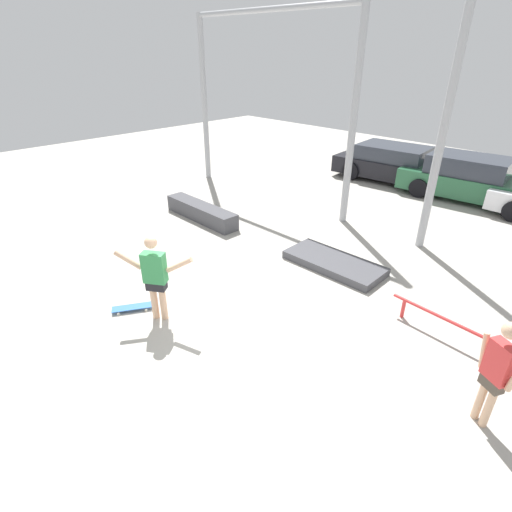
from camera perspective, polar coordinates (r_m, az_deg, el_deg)
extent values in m
plane|color=#B2ADA3|center=(7.68, -5.14, -9.18)|extent=(36.00, 36.00, 0.00)
cylinder|color=#DBAD89|center=(7.75, -14.35, -6.04)|extent=(0.13, 0.13, 0.80)
cylinder|color=#DBAD89|center=(7.68, -13.15, -6.21)|extent=(0.13, 0.13, 0.80)
cube|color=black|center=(7.54, -14.03, -4.02)|extent=(0.40, 0.36, 0.18)
cube|color=#338C4C|center=(7.36, -14.35, -1.64)|extent=(0.46, 0.40, 0.58)
sphere|color=#DBAD89|center=(7.13, -14.81, 1.90)|extent=(0.22, 0.22, 0.22)
cylinder|color=#DBAD89|center=(7.52, -17.82, -0.54)|extent=(0.48, 0.37, 0.35)
cylinder|color=#DBAD89|center=(7.12, -10.89, -1.25)|extent=(0.48, 0.37, 0.35)
cube|color=#2D66B2|center=(8.26, -17.29, -6.98)|extent=(0.57, 0.77, 0.01)
cylinder|color=silver|center=(8.35, -15.46, -6.61)|extent=(0.05, 0.06, 0.05)
cylinder|color=silver|center=(8.17, -15.44, -7.44)|extent=(0.05, 0.06, 0.05)
cylinder|color=silver|center=(8.39, -19.01, -6.99)|extent=(0.05, 0.06, 0.05)
cylinder|color=silver|center=(8.22, -19.07, -7.83)|extent=(0.05, 0.06, 0.05)
cube|color=#47474C|center=(12.06, -7.83, 6.25)|extent=(2.78, 0.57, 0.47)
cube|color=#47474C|center=(9.55, 11.08, -0.98)|extent=(2.34, 1.07, 0.19)
cylinder|color=red|center=(7.71, 27.02, -8.86)|extent=(2.50, 0.25, 0.06)
cylinder|color=red|center=(8.13, 20.28, -7.04)|extent=(0.07, 0.07, 0.39)
cylinder|color=#A5A8AD|center=(15.75, -7.38, 21.00)|extent=(0.20, 0.20, 5.62)
cylinder|color=#A5A8AD|center=(11.47, 13.70, 18.03)|extent=(0.20, 0.20, 5.62)
cylinder|color=#A5A8AD|center=(13.32, 1.76, 31.77)|extent=(6.35, 0.16, 0.16)
cylinder|color=#A5A8AD|center=(10.42, 25.08, 15.39)|extent=(0.20, 0.20, 5.62)
cube|color=black|center=(16.41, 19.32, 11.72)|extent=(4.66, 2.20, 0.62)
cube|color=#2D333D|center=(16.34, 19.05, 13.80)|extent=(2.62, 1.88, 0.53)
cylinder|color=black|center=(16.85, 24.83, 10.55)|extent=(0.69, 0.28, 0.67)
cylinder|color=black|center=(15.21, 22.81, 9.30)|extent=(0.69, 0.28, 0.67)
cylinder|color=black|center=(17.75, 16.14, 12.77)|extent=(0.69, 0.28, 0.67)
cylinder|color=black|center=(16.21, 13.40, 11.74)|extent=(0.69, 0.28, 0.67)
cube|color=#28603D|center=(15.32, 28.28, 8.96)|extent=(4.57, 2.10, 0.67)
cube|color=#2D333D|center=(15.20, 28.17, 11.38)|extent=(2.57, 1.79, 0.59)
cylinder|color=black|center=(14.37, 32.46, 6.00)|extent=(0.65, 0.27, 0.63)
cylinder|color=black|center=(16.47, 24.29, 10.24)|extent=(0.65, 0.27, 0.63)
cylinder|color=black|center=(14.91, 22.24, 8.98)|extent=(0.65, 0.27, 0.63)
cylinder|color=#DBAD89|center=(6.44, 30.40, -17.81)|extent=(0.10, 0.10, 0.78)
cylinder|color=#DBAD89|center=(6.50, 29.49, -17.05)|extent=(0.10, 0.10, 0.78)
cube|color=#4C4238|center=(6.26, 30.66, -15.27)|extent=(0.33, 0.28, 0.17)
cube|color=#DB3838|center=(6.05, 31.47, -12.78)|extent=(0.38, 0.31, 0.57)
sphere|color=#DBAD89|center=(5.78, 32.67, -8.99)|extent=(0.22, 0.22, 0.22)
cylinder|color=#DBAD89|center=(6.17, 29.81, -11.61)|extent=(0.17, 0.14, 0.53)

